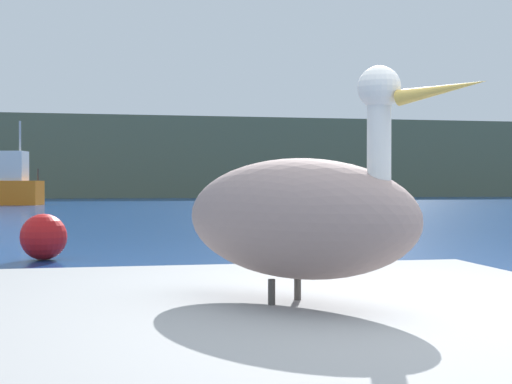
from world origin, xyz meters
The scene contains 3 objects.
hillside_backdrop centered at (0.00, 66.41, 3.59)m, with size 140.00×13.58×7.18m, color #5B664C.
pelican centered at (-0.77, 0.38, 1.10)m, with size 1.07×1.27×0.93m.
mooring_buoy centered at (-2.67, 9.44, 0.37)m, with size 0.74×0.74×0.74m, color red.
Camera 1 is at (-1.50, -2.45, 1.22)m, focal length 50.05 mm.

